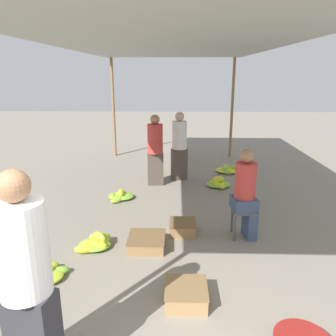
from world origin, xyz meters
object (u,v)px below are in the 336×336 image
stool (243,214)px  vendor_seated (246,192)px  banana_pile_left_0 (120,196)px  crate_mid (147,242)px  banana_pile_right_1 (218,184)px  crate_far (186,294)px  banana_pile_left_2 (95,243)px  shopper_walking_mid (179,145)px  shopper_walking_far (155,149)px  crate_near (183,227)px  banana_pile_left_1 (45,273)px  banana_pile_right_0 (228,170)px  vendor_foreground (26,281)px

stool → vendor_seated: bearing=-8.3°
banana_pile_left_0 → crate_mid: (0.69, -1.85, 0.03)m
vendor_seated → banana_pile_right_1: 2.34m
crate_far → vendor_seated: bearing=59.2°
banana_pile_left_2 → crate_mid: bearing=1.9°
shopper_walking_mid → shopper_walking_far: 0.66m
banana_pile_left_2 → shopper_walking_far: (0.67, 2.76, 0.73)m
shopper_walking_far → stool: bearing=-58.5°
vendor_seated → shopper_walking_far: size_ratio=0.88×
banana_pile_left_2 → crate_near: 1.32m
vendor_seated → crate_near: (-0.91, 0.09, -0.61)m
crate_near → shopper_walking_mid: size_ratio=0.26×
banana_pile_left_1 → shopper_walking_mid: shopper_walking_mid is taller
banana_pile_left_0 → banana_pile_right_0: (2.37, 1.88, 0.00)m
banana_pile_left_2 → crate_near: bearing=21.2°
crate_far → banana_pile_left_0: bearing=112.0°
stool → vendor_seated: 0.35m
banana_pile_left_0 → banana_pile_left_2: bearing=-91.1°
vendor_seated → crate_far: vendor_seated is taller
stool → banana_pile_left_1: 2.80m
crate_mid → shopper_walking_far: shopper_walking_far is taller
stool → shopper_walking_far: bearing=121.5°
shopper_walking_mid → vendor_seated: bearing=-71.1°
banana_pile_left_0 → banana_pile_right_0: 3.02m
banana_pile_right_0 → banana_pile_right_1: size_ratio=1.15×
banana_pile_right_0 → banana_pile_right_1: (-0.36, -1.11, 0.00)m
vendor_seated → vendor_foreground: bearing=-130.5°
banana_pile_right_1 → banana_pile_right_0: bearing=71.8°
banana_pile_right_1 → crate_mid: 2.93m
vendor_seated → banana_pile_right_0: bearing=85.6°
vendor_seated → crate_far: 1.86m
banana_pile_left_1 → shopper_walking_mid: (1.62, 3.88, 0.74)m
stool → crate_far: stool is taller
banana_pile_left_2 → crate_mid: (0.72, 0.02, 0.01)m
banana_pile_right_0 → shopper_walking_mid: 1.53m
crate_mid → crate_far: 1.25m
crate_far → shopper_walking_mid: (-0.05, 4.27, 0.70)m
vendor_seated → banana_pile_right_0: size_ratio=2.15×
stool → banana_pile_right_0: (0.28, 3.35, -0.29)m
vendor_seated → crate_mid: size_ratio=2.64×
banana_pile_left_2 → banana_pile_right_0: size_ratio=0.79×
vendor_seated → shopper_walking_far: shopper_walking_far is taller
vendor_foreground → stool: size_ratio=3.94×
vendor_seated → crate_near: vendor_seated is taller
crate_near → shopper_walking_far: shopper_walking_far is taller
vendor_foreground → crate_far: 1.73m
vendor_foreground → banana_pile_left_1: vendor_foreground is taller
banana_pile_left_1 → crate_far: crate_far is taller
banana_pile_left_0 → crate_far: bearing=-68.0°
banana_pile_left_2 → banana_pile_right_0: 4.45m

